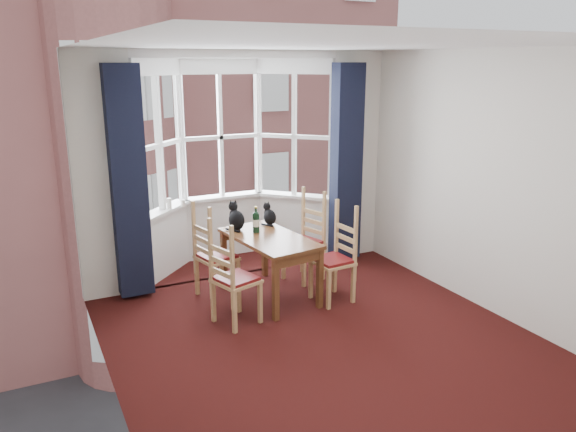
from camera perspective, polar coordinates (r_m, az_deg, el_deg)
floor at (r=5.57m, az=4.40°, el=-13.17°), size 4.50×4.50×0.00m
ceiling at (r=4.89m, az=5.10°, el=16.98°), size 4.50×4.50×0.00m
wall_left at (r=4.41m, az=-18.24°, el=-2.03°), size 0.00×4.50×4.50m
wall_right at (r=6.30m, az=20.57°, el=2.87°), size 0.00×4.50×4.50m
wall_near at (r=3.43m, az=24.55°, el=-7.69°), size 4.00×0.00×4.00m
wall_back_pier_left at (r=6.62m, az=-18.16°, el=3.67°), size 0.70×0.12×2.80m
wall_back_pier_right at (r=7.78m, az=6.68°, el=6.00°), size 0.70×0.12×2.80m
bay_window at (r=7.49m, az=-6.17°, el=5.65°), size 2.76×0.94×2.80m
curtain_left at (r=6.49m, az=-15.88°, el=3.17°), size 0.38×0.22×2.60m
curtain_right at (r=7.51m, az=5.94°, el=5.30°), size 0.38×0.22×2.60m
dining_table at (r=6.45m, az=-1.91°, el=-2.97°), size 0.84×1.35×0.73m
chair_left_near at (r=5.83m, az=-6.01°, el=-6.74°), size 0.51×0.52×0.92m
chair_left_far at (r=6.52m, az=-7.94°, el=-4.36°), size 0.48×0.50×0.92m
chair_right_near at (r=6.45m, az=5.19°, el=-4.49°), size 0.43×0.45×0.92m
chair_right_far at (r=7.06m, az=2.09°, el=-2.65°), size 0.51×0.52×0.92m
cat_left at (r=6.69m, az=-5.29°, el=-0.24°), size 0.20×0.27×0.35m
cat_right at (r=6.88m, az=-1.90°, el=0.02°), size 0.17×0.22×0.28m
wine_bottle at (r=6.55m, az=-3.27°, el=-0.53°), size 0.08×0.08×0.31m
candle_tall at (r=7.20m, az=-11.97°, el=1.24°), size 0.06×0.06×0.14m
candle_short at (r=7.28m, az=-10.62°, el=1.29°), size 0.06×0.06×0.09m
street at (r=37.54m, az=-21.65°, el=1.01°), size 80.00×80.00×0.00m
tenement_building at (r=18.40m, az=-18.69°, el=11.35°), size 18.40×7.80×15.20m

